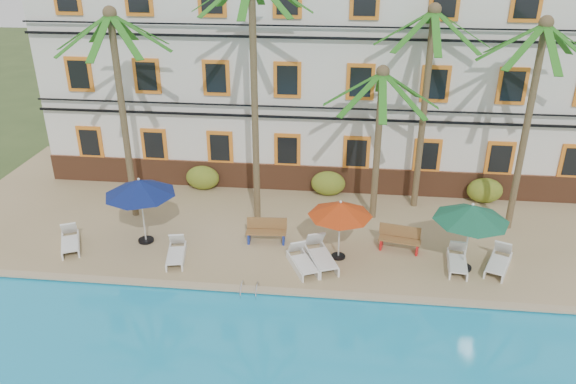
# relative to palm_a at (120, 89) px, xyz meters

# --- Properties ---
(ground) EXTENTS (100.00, 100.00, 0.00)m
(ground) POSITION_rel_palm_a_xyz_m (7.44, -3.84, -5.52)
(ground) COLOR #384C23
(ground) RESTS_ON ground
(pool_deck) EXTENTS (30.00, 12.00, 0.25)m
(pool_deck) POSITION_rel_palm_a_xyz_m (7.44, 1.16, -5.39)
(pool_deck) COLOR tan
(pool_deck) RESTS_ON ground
(pool_coping) EXTENTS (30.00, 0.35, 0.06)m
(pool_coping) POSITION_rel_palm_a_xyz_m (7.44, -4.74, -5.24)
(pool_coping) COLOR tan
(pool_coping) RESTS_ON pool_deck
(hotel_building) EXTENTS (25.40, 6.44, 10.22)m
(hotel_building) POSITION_rel_palm_a_xyz_m (7.44, 6.14, -0.15)
(hotel_building) COLOR silver
(hotel_building) RESTS_ON pool_deck
(palm_a) EXTENTS (4.28, 4.28, 8.24)m
(palm_a) POSITION_rel_palm_a_xyz_m (0.00, 0.00, 0.00)
(palm_a) COLOR brown
(palm_a) RESTS_ON pool_deck
(palm_b) EXTENTS (4.28, 4.28, 9.60)m
(palm_b) POSITION_rel_palm_a_xyz_m (5.01, 0.38, 0.77)
(palm_b) COLOR brown
(palm_b) RESTS_ON pool_deck
(palm_c) EXTENTS (4.28, 4.28, 6.21)m
(palm_c) POSITION_rel_palm_a_xyz_m (9.68, 0.88, -1.20)
(palm_c) COLOR brown
(palm_c) RESTS_ON pool_deck
(palm_d) EXTENTS (4.28, 4.28, 8.25)m
(palm_d) POSITION_rel_palm_a_xyz_m (11.46, 2.12, 0.00)
(palm_d) COLOR brown
(palm_d) RESTS_ON pool_deck
(palm_e) EXTENTS (4.28, 4.28, 8.07)m
(palm_e) POSITION_rel_palm_a_xyz_m (14.96, 0.57, -0.10)
(palm_e) COLOR brown
(palm_e) RESTS_ON pool_deck
(shrub_left) EXTENTS (1.50, 0.90, 1.10)m
(shrub_left) POSITION_rel_palm_a_xyz_m (2.15, 2.76, -4.72)
(shrub_left) COLOR #1D621C
(shrub_left) RESTS_ON pool_deck
(shrub_mid) EXTENTS (1.50, 0.90, 1.10)m
(shrub_mid) POSITION_rel_palm_a_xyz_m (7.77, 2.76, -4.72)
(shrub_mid) COLOR #1D621C
(shrub_mid) RESTS_ON pool_deck
(shrub_right) EXTENTS (1.50, 0.90, 1.10)m
(shrub_right) POSITION_rel_palm_a_xyz_m (14.45, 2.76, -4.72)
(shrub_right) COLOR #1D621C
(shrub_right) RESTS_ON pool_deck
(umbrella_blue) EXTENTS (2.61, 2.61, 2.61)m
(umbrella_blue) POSITION_rel_palm_a_xyz_m (1.15, -2.06, -3.04)
(umbrella_blue) COLOR black
(umbrella_blue) RESTS_ON pool_deck
(umbrella_red) EXTENTS (2.26, 2.26, 2.27)m
(umbrella_red) POSITION_rel_palm_a_xyz_m (8.38, -2.40, -3.34)
(umbrella_red) COLOR black
(umbrella_red) RESTS_ON pool_deck
(umbrella_green) EXTENTS (2.53, 2.53, 2.53)m
(umbrella_green) POSITION_rel_palm_a_xyz_m (12.71, -2.66, -3.11)
(umbrella_green) COLOR black
(umbrella_green) RESTS_ON pool_deck
(lounger_a) EXTENTS (1.30, 1.81, 0.81)m
(lounger_a) POSITION_rel_palm_a_xyz_m (-1.46, -2.79, -5.01)
(lounger_a) COLOR white
(lounger_a) RESTS_ON pool_deck
(lounger_b) EXTENTS (0.91, 1.75, 0.79)m
(lounger_b) POSITION_rel_palm_a_xyz_m (2.66, -3.13, -5.01)
(lounger_b) COLOR white
(lounger_b) RESTS_ON pool_deck
(lounger_c) EXTENTS (1.29, 1.83, 0.82)m
(lounger_c) POSITION_rel_palm_a_xyz_m (7.14, -3.21, -5.00)
(lounger_c) COLOR white
(lounger_c) RESTS_ON pool_deck
(lounger_d) EXTENTS (1.39, 2.12, 0.95)m
(lounger_d) POSITION_rel_palm_a_xyz_m (7.76, -2.83, -4.96)
(lounger_d) COLOR white
(lounger_d) RESTS_ON pool_deck
(lounger_e) EXTENTS (0.77, 1.76, 0.81)m
(lounger_e) POSITION_rel_palm_a_xyz_m (12.50, -2.58, -5.01)
(lounger_e) COLOR white
(lounger_e) RESTS_ON pool_deck
(lounger_f) EXTENTS (1.28, 1.89, 0.84)m
(lounger_f) POSITION_rel_palm_a_xyz_m (13.91, -2.51, -5.00)
(lounger_f) COLOR white
(lounger_f) RESTS_ON pool_deck
(bench_left) EXTENTS (1.53, 0.57, 0.93)m
(bench_left) POSITION_rel_palm_a_xyz_m (5.67, -1.55, -4.80)
(bench_left) COLOR olive
(bench_left) RESTS_ON pool_deck
(bench_right) EXTENTS (1.56, 0.76, 0.93)m
(bench_right) POSITION_rel_palm_a_xyz_m (10.59, -1.61, -4.80)
(bench_right) COLOR olive
(bench_right) RESTS_ON pool_deck
(pool_ladder) EXTENTS (0.54, 0.74, 0.74)m
(pool_ladder) POSITION_rel_palm_a_xyz_m (5.60, -4.84, -5.27)
(pool_ladder) COLOR silver
(pool_ladder) RESTS_ON ground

